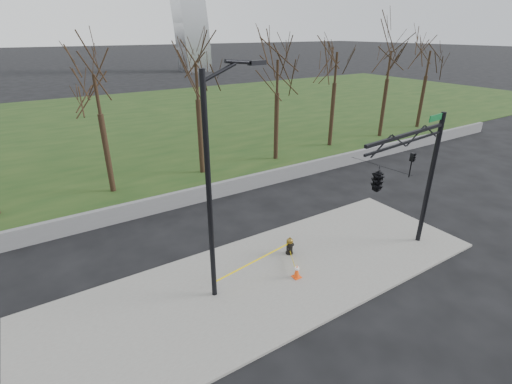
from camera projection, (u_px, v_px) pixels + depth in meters
ground at (271, 278)px, 14.50m from camera, size 500.00×500.00×0.00m
sidewalk at (271, 277)px, 14.48m from camera, size 18.00×6.00×0.10m
grass_strip at (105, 125)px, 37.62m from camera, size 120.00×40.00×0.06m
guardrail at (190, 197)px, 20.49m from camera, size 60.00×0.30×0.90m
tree_row at (200, 114)px, 23.43m from camera, size 51.40×4.00×8.14m
fire_hydrant at (290, 246)px, 15.79m from camera, size 0.50×0.34×0.80m
traffic_cone at (297, 271)px, 14.28m from camera, size 0.31×0.31×0.60m
street_light at (214, 176)px, 11.75m from camera, size 2.39×0.47×8.21m
traffic_signal_mast at (390, 174)px, 13.48m from camera, size 5.08×2.53×6.00m
caution_tape at (267, 261)px, 14.67m from camera, size 3.95×1.50×0.41m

